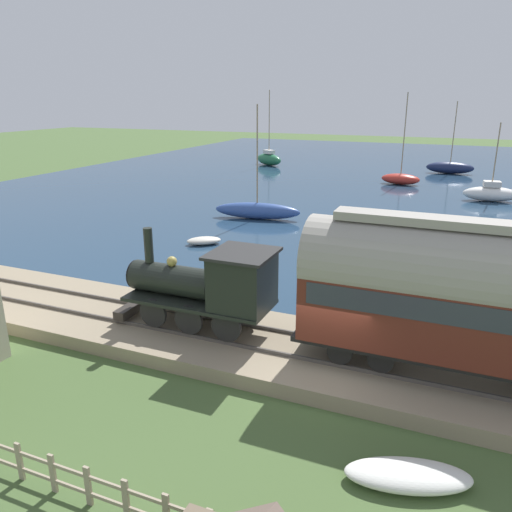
% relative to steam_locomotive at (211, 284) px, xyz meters
% --- Properties ---
extents(ground_plane, '(200.00, 200.00, 0.00)m').
position_rel_steam_locomotive_xyz_m(ground_plane, '(-0.91, -4.30, -2.22)').
color(ground_plane, '#476033').
extents(harbor_water, '(80.00, 80.00, 0.01)m').
position_rel_steam_locomotive_xyz_m(harbor_water, '(42.60, -4.30, -2.21)').
color(harbor_water, navy).
rests_on(harbor_water, ground).
extents(rail_embankment, '(4.59, 56.00, 0.61)m').
position_rel_steam_locomotive_xyz_m(rail_embankment, '(0.00, -4.30, -1.97)').
color(rail_embankment, gray).
rests_on(rail_embankment, ground).
extents(steam_locomotive, '(2.10, 5.66, 3.30)m').
position_rel_steam_locomotive_xyz_m(steam_locomotive, '(0.00, 0.00, 0.00)').
color(steam_locomotive, black).
rests_on(steam_locomotive, rail_embankment).
extents(passenger_coach, '(2.49, 9.58, 4.53)m').
position_rel_steam_locomotive_xyz_m(passenger_coach, '(0.00, -8.00, 0.85)').
color(passenger_coach, black).
rests_on(passenger_coach, rail_embankment).
extents(sailboat_blue, '(2.10, 6.18, 7.72)m').
position_rel_steam_locomotive_xyz_m(sailboat_blue, '(17.71, 5.66, -1.61)').
color(sailboat_blue, '#335199').
rests_on(sailboat_blue, harbor_water).
extents(sailboat_red, '(2.11, 3.87, 8.59)m').
position_rel_steam_locomotive_xyz_m(sailboat_red, '(36.40, -1.72, -1.64)').
color(sailboat_red, '#B72D23').
rests_on(sailboat_red, harbor_water).
extents(sailboat_white, '(2.16, 4.46, 6.26)m').
position_rel_steam_locomotive_xyz_m(sailboat_white, '(30.80, -9.60, -1.54)').
color(sailboat_white, white).
rests_on(sailboat_white, harbor_water).
extents(sailboat_navy, '(1.80, 5.06, 7.71)m').
position_rel_steam_locomotive_xyz_m(sailboat_navy, '(45.84, -5.85, -1.54)').
color(sailboat_navy, '#192347').
rests_on(sailboat_navy, harbor_water).
extents(sailboat_green, '(3.56, 4.53, 8.95)m').
position_rel_steam_locomotive_xyz_m(sailboat_green, '(44.74, 15.30, -1.41)').
color(sailboat_green, '#236B42').
rests_on(sailboat_green, harbor_water).
extents(rowboat_near_shore, '(1.63, 2.55, 0.35)m').
position_rel_steam_locomotive_xyz_m(rowboat_near_shore, '(10.92, -7.58, -2.03)').
color(rowboat_near_shore, beige).
rests_on(rowboat_near_shore, harbor_water).
extents(rowboat_mid_harbor, '(1.98, 2.20, 0.44)m').
position_rel_steam_locomotive_xyz_m(rowboat_mid_harbor, '(10.64, 6.08, -1.99)').
color(rowboat_mid_harbor, beige).
rests_on(rowboat_mid_harbor, harbor_water).
extents(beached_dinghy, '(1.88, 3.00, 0.44)m').
position_rel_steam_locomotive_xyz_m(beached_dinghy, '(-4.25, -7.06, -2.00)').
color(beached_dinghy, silver).
rests_on(beached_dinghy, ground).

